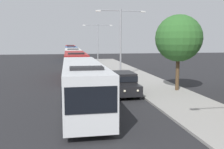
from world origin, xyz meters
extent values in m
cube|color=silver|center=(-1.30, 13.00, 1.70)|extent=(2.50, 12.33, 2.70)
cube|color=black|center=(-0.03, 13.00, 2.05)|extent=(0.04, 11.34, 1.00)
cube|color=black|center=(-2.57, 13.00, 2.05)|extent=(0.04, 11.34, 1.00)
cube|color=black|center=(-1.30, 6.82, 2.00)|extent=(2.30, 0.04, 1.20)
cube|color=navy|center=(-0.02, 13.00, 0.90)|extent=(0.03, 11.71, 0.36)
cube|color=black|center=(-1.30, 9.30, 3.13)|extent=(1.75, 0.90, 0.16)
cylinder|color=black|center=(-0.20, 9.18, 0.50)|extent=(0.28, 1.00, 1.00)
cylinder|color=black|center=(-2.40, 9.18, 0.50)|extent=(0.28, 1.00, 1.00)
cylinder|color=black|center=(-0.20, 16.39, 0.50)|extent=(0.28, 1.00, 1.00)
cylinder|color=black|center=(-2.40, 16.39, 0.50)|extent=(0.28, 1.00, 1.00)
cube|color=maroon|center=(-1.30, 27.21, 1.70)|extent=(2.50, 11.44, 2.70)
cube|color=black|center=(-0.03, 27.21, 2.05)|extent=(0.04, 10.53, 1.00)
cube|color=black|center=(-2.57, 27.21, 2.05)|extent=(0.04, 10.53, 1.00)
cube|color=black|center=(-1.30, 21.47, 2.00)|extent=(2.30, 0.04, 1.20)
cube|color=gold|center=(-0.02, 27.21, 0.90)|extent=(0.03, 10.87, 0.36)
cube|color=black|center=(-1.30, 23.78, 3.13)|extent=(1.75, 0.90, 0.16)
cylinder|color=black|center=(-0.20, 23.67, 0.50)|extent=(0.28, 1.00, 1.00)
cylinder|color=black|center=(-2.40, 23.67, 0.50)|extent=(0.28, 1.00, 1.00)
cylinder|color=black|center=(-0.20, 30.36, 0.50)|extent=(0.28, 1.00, 1.00)
cylinder|color=black|center=(-2.40, 30.36, 0.50)|extent=(0.28, 1.00, 1.00)
cube|color=silver|center=(-1.30, 40.47, 1.70)|extent=(2.50, 11.68, 2.70)
cube|color=black|center=(-0.03, 40.47, 2.05)|extent=(0.04, 10.75, 1.00)
cube|color=black|center=(-2.57, 40.47, 2.05)|extent=(0.04, 10.75, 1.00)
cube|color=black|center=(-1.30, 34.61, 2.00)|extent=(2.30, 0.04, 1.20)
cube|color=orange|center=(-0.02, 40.47, 0.90)|extent=(0.03, 11.10, 0.36)
cube|color=black|center=(-1.30, 36.97, 3.13)|extent=(1.75, 0.90, 0.16)
cylinder|color=black|center=(-0.20, 36.85, 0.50)|extent=(0.28, 1.00, 1.00)
cylinder|color=black|center=(-2.40, 36.85, 0.50)|extent=(0.28, 1.00, 1.00)
cylinder|color=black|center=(-0.20, 43.69, 0.50)|extent=(0.28, 1.00, 1.00)
cylinder|color=black|center=(-2.40, 43.69, 0.50)|extent=(0.28, 1.00, 1.00)
cube|color=#284C8C|center=(-1.30, 53.88, 1.70)|extent=(2.50, 12.09, 2.70)
cube|color=black|center=(-0.03, 53.88, 2.05)|extent=(0.04, 11.12, 1.00)
cube|color=black|center=(-2.57, 53.88, 2.05)|extent=(0.04, 11.12, 1.00)
cube|color=black|center=(-1.30, 47.82, 2.00)|extent=(2.30, 0.04, 1.20)
cube|color=black|center=(-0.02, 53.88, 0.90)|extent=(0.03, 11.48, 0.36)
cube|color=black|center=(-1.30, 50.26, 3.13)|extent=(1.75, 0.90, 0.16)
cylinder|color=black|center=(-0.20, 50.14, 0.50)|extent=(0.28, 1.00, 1.00)
cylinder|color=black|center=(-2.40, 50.14, 0.50)|extent=(0.28, 1.00, 1.00)
cylinder|color=black|center=(-0.20, 57.21, 0.50)|extent=(0.28, 1.00, 1.00)
cylinder|color=black|center=(-2.40, 57.21, 0.50)|extent=(0.28, 1.00, 1.00)
cube|color=maroon|center=(-1.30, 68.05, 1.70)|extent=(2.50, 11.98, 2.70)
cube|color=black|center=(-0.03, 68.05, 2.05)|extent=(0.04, 11.02, 1.00)
cube|color=black|center=(-2.57, 68.05, 2.05)|extent=(0.04, 11.02, 1.00)
cube|color=black|center=(-1.30, 62.04, 2.00)|extent=(2.30, 0.04, 1.20)
cube|color=black|center=(-0.02, 68.05, 0.90)|extent=(0.03, 11.38, 0.36)
cube|color=black|center=(-1.30, 64.45, 3.13)|extent=(1.75, 0.90, 0.16)
cylinder|color=black|center=(-0.20, 64.33, 0.50)|extent=(0.28, 1.00, 1.00)
cylinder|color=black|center=(-2.40, 64.33, 0.50)|extent=(0.28, 1.00, 1.00)
cylinder|color=black|center=(-0.20, 71.34, 0.50)|extent=(0.28, 1.00, 1.00)
cylinder|color=black|center=(-2.40, 71.34, 0.50)|extent=(0.28, 1.00, 1.00)
cube|color=black|center=(2.40, 16.63, 0.70)|extent=(1.84, 4.84, 0.80)
cube|color=black|center=(2.40, 16.78, 1.50)|extent=(1.62, 2.80, 0.80)
cube|color=black|center=(2.40, 16.78, 1.50)|extent=(1.66, 2.90, 0.44)
sphere|color=#F9EFCC|center=(1.89, 14.19, 0.80)|extent=(0.18, 0.18, 0.18)
sphere|color=#F9EFCC|center=(2.91, 14.19, 0.80)|extent=(0.18, 0.18, 0.18)
cylinder|color=black|center=(1.58, 15.13, 0.35)|extent=(0.22, 0.70, 0.70)
cylinder|color=black|center=(3.22, 15.13, 0.35)|extent=(0.22, 0.70, 0.70)
cylinder|color=black|center=(1.58, 18.13, 0.35)|extent=(0.22, 0.70, 0.70)
cylinder|color=black|center=(3.22, 18.13, 0.35)|extent=(0.22, 0.70, 0.70)
cylinder|color=gray|center=(4.10, 26.12, 4.18)|extent=(0.20, 0.20, 8.05)
cylinder|color=gray|center=(2.75, 26.12, 8.00)|extent=(2.70, 0.10, 0.10)
cube|color=silver|center=(1.40, 26.12, 7.92)|extent=(0.56, 0.28, 0.16)
cylinder|color=gray|center=(5.45, 26.12, 8.00)|extent=(2.70, 0.10, 0.10)
cube|color=silver|center=(6.80, 26.12, 7.92)|extent=(0.56, 0.28, 0.16)
cylinder|color=gray|center=(4.10, 48.94, 3.99)|extent=(0.20, 0.20, 7.67)
cylinder|color=gray|center=(2.71, 48.94, 7.62)|extent=(2.78, 0.10, 0.10)
cube|color=silver|center=(1.32, 48.94, 7.54)|extent=(0.56, 0.28, 0.16)
cylinder|color=gray|center=(5.49, 48.94, 7.62)|extent=(2.78, 0.10, 0.10)
cube|color=silver|center=(6.88, 48.94, 7.54)|extent=(0.56, 0.28, 0.16)
cylinder|color=#4C3823|center=(7.33, 17.05, 1.63)|extent=(0.32, 0.32, 2.96)
sphere|color=#2D6028|center=(7.33, 17.05, 4.74)|extent=(4.08, 4.08, 4.08)
camera|label=1|loc=(-2.31, -4.00, 4.61)|focal=40.95mm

